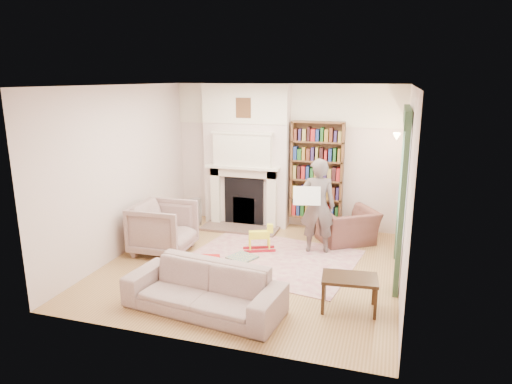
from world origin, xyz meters
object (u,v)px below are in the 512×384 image
(bookcase, at_px, (317,170))
(coffee_table, at_px, (349,293))
(man_reading, at_px, (318,206))
(sofa, at_px, (204,289))
(rocking_horse, at_px, (259,238))
(paraffin_heater, at_px, (196,212))
(armchair_left, at_px, (163,228))
(armchair_reading, at_px, (347,226))

(bookcase, bearing_deg, coffee_table, -72.52)
(bookcase, xyz_separation_m, man_reading, (0.23, -1.21, -0.36))
(sofa, distance_m, coffee_table, 1.86)
(man_reading, distance_m, rocking_horse, 1.14)
(paraffin_heater, bearing_deg, rocking_horse, -31.34)
(armchair_left, bearing_deg, armchair_reading, -66.37)
(bookcase, height_order, sofa, bookcase)
(paraffin_heater, bearing_deg, bookcase, 11.55)
(sofa, bearing_deg, coffee_table, 25.17)
(armchair_reading, xyz_separation_m, paraffin_heater, (-3.03, 0.13, -0.04))
(paraffin_heater, bearing_deg, sofa, -63.94)
(bookcase, distance_m, armchair_reading, 1.26)
(man_reading, bearing_deg, armchair_left, 4.29)
(armchair_reading, xyz_separation_m, coffee_table, (0.29, -2.48, -0.09))
(man_reading, bearing_deg, sofa, 54.13)
(coffee_table, bearing_deg, paraffin_heater, 135.97)
(paraffin_heater, xyz_separation_m, rocking_horse, (1.64, -1.00, -0.03))
(armchair_reading, relative_size, sofa, 0.47)
(paraffin_heater, bearing_deg, armchair_left, -86.34)
(armchair_reading, xyz_separation_m, rocking_horse, (-1.39, -0.87, -0.07))
(bookcase, height_order, armchair_left, bookcase)
(man_reading, bearing_deg, bookcase, -92.30)
(bookcase, distance_m, rocking_horse, 1.89)
(bookcase, xyz_separation_m, coffee_table, (0.97, -3.10, -0.95))
(armchair_left, relative_size, sofa, 0.47)
(paraffin_heater, distance_m, rocking_horse, 1.92)
(bookcase, height_order, paraffin_heater, bookcase)
(coffee_table, bearing_deg, armchair_left, 155.30)
(armchair_left, relative_size, paraffin_heater, 1.73)
(man_reading, height_order, coffee_table, man_reading)
(man_reading, xyz_separation_m, coffee_table, (0.74, -1.88, -0.59))
(armchair_reading, height_order, armchair_left, armchair_left)
(armchair_reading, relative_size, armchair_left, 1.00)
(man_reading, bearing_deg, coffee_table, 98.43)
(armchair_reading, distance_m, armchair_left, 3.25)
(bookcase, relative_size, coffee_table, 2.64)
(paraffin_heater, bearing_deg, coffee_table, -38.16)
(sofa, height_order, coffee_table, sofa)
(paraffin_heater, bearing_deg, armchair_reading, -2.52)
(armchair_left, xyz_separation_m, sofa, (1.46, -1.67, -0.14))
(bookcase, bearing_deg, paraffin_heater, -168.45)
(sofa, bearing_deg, rocking_horse, 95.16)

